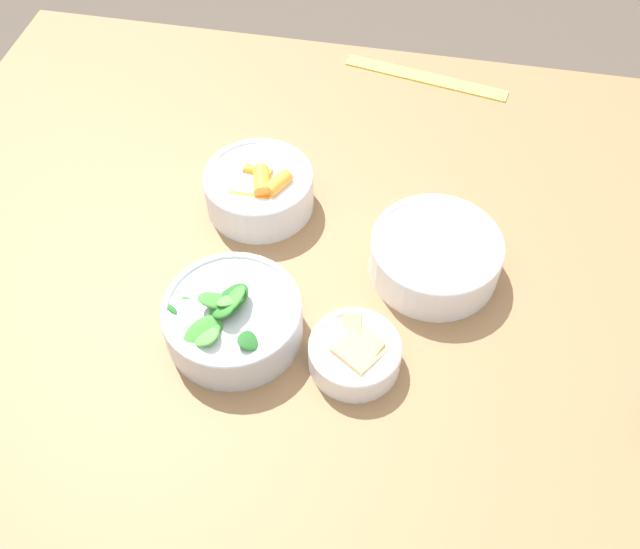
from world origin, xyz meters
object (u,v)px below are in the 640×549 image
Objects in this scene: bowl_greens at (231,318)px; ruler at (425,78)px; bowl_beans_hotdog at (435,256)px; bowl_cookies at (355,353)px; bowl_carrots at (259,188)px.

ruler is at bearing 71.62° from bowl_greens.
bowl_cookies is at bearing -116.26° from bowl_beans_hotdog.
bowl_carrots is at bearing 94.99° from bowl_greens.
bowl_cookies is at bearing -5.17° from bowl_greens.
bowl_carrots is 0.23m from bowl_greens.
bowl_beans_hotdog is (0.26, -0.07, -0.01)m from bowl_carrots.
bowl_cookies is at bearing -53.14° from bowl_carrots.
bowl_carrots is 0.27m from bowl_beans_hotdog.
bowl_carrots is 0.41m from ruler.
bowl_carrots is at bearing -121.20° from ruler.
ruler is at bearing 87.10° from bowl_cookies.
bowl_cookies is (0.18, -0.24, -0.01)m from bowl_carrots.
bowl_carrots is 0.90× the size of bowl_greens.
bowl_greens is 0.16m from bowl_cookies.
bowl_carrots is 0.55× the size of ruler.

